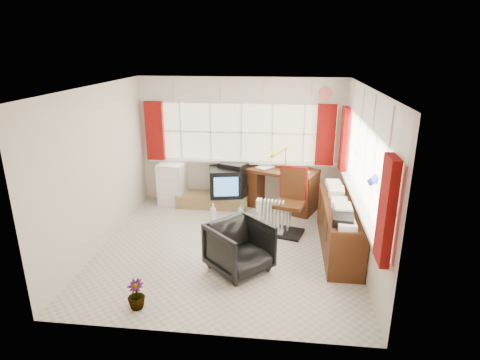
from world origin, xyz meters
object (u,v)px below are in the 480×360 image
Objects in this scene: task_chair at (291,199)px; office_chair at (239,247)px; radiator at (271,221)px; mini_fridge at (173,183)px; desk_lamp at (286,154)px; credenza at (339,225)px; crt_tv at (225,182)px; tv_bench at (212,200)px; desk at (281,186)px.

task_chair is 1.46× the size of office_chair.
mini_fridge reaches higher than radiator.
desk_lamp is 0.57× the size of mini_fridge.
credenza is 3.49m from mini_fridge.
task_chair is at bearing 25.30° from radiator.
mini_fridge is at bearing 174.50° from crt_tv.
office_chair reaches higher than tv_bench.
crt_tv is 0.83× the size of mini_fridge.
desk_lamp reaches higher than task_chair.
desk_lamp reaches higher than crt_tv.
crt_tv is (-1.08, -0.11, 0.08)m from desk.
desk is 1.08m from crt_tv.
task_chair reaches higher than office_chair.
desk is 3.21× the size of desk_lamp.
mini_fridge reaches higher than office_chair.
task_chair is at bearing -37.22° from crt_tv.
desk_lamp is at bearing 79.66° from radiator.
tv_bench is at bearing 178.34° from desk_lamp.
desk is 1.85m from credenza.
crt_tv is (-2.01, 1.49, 0.13)m from credenza.
desk_lamp is 0.61× the size of office_chair.
task_chair is (0.12, -0.95, -0.52)m from desk_lamp.
task_chair is at bearing -32.77° from tv_bench.
task_chair reaches higher than desk.
task_chair is 0.57× the size of credenza.
mini_fridge is at bearing 78.65° from office_chair.
tv_bench is at bearing 63.69° from office_chair.
office_chair is 2.91m from mini_fridge.
office_chair is (-0.53, -2.41, -0.08)m from desk.
mini_fridge is at bearing 149.15° from radiator.
desk_lamp reaches higher than desk.
credenza is (0.86, -1.48, -0.72)m from desk_lamp.
crt_tv is at bearing 142.78° from task_chair.
credenza reaches higher than crt_tv.
crt_tv is at bearing -5.38° from tv_bench.
desk_lamp reaches higher than mini_fridge.
credenza is at bearing -59.80° from desk_lamp.
radiator is at bearing -154.70° from task_chair.
desk reaches higher than crt_tv.
desk_lamp reaches higher than radiator.
office_chair is 1.68m from credenza.
desk_lamp is at bearing -3.09° from mini_fridge.
mini_fridge is at bearing 174.47° from tv_bench.
office_chair is at bearing -118.40° from task_chair.
credenza is at bearing -19.73° from radiator.
desk is at bearing 121.26° from desk_lamp.
desk reaches higher than office_chair.
radiator is at bearing -43.10° from tv_bench.
desk_lamp is 1.09m from task_chair.
task_chair is 1.36× the size of mini_fridge.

